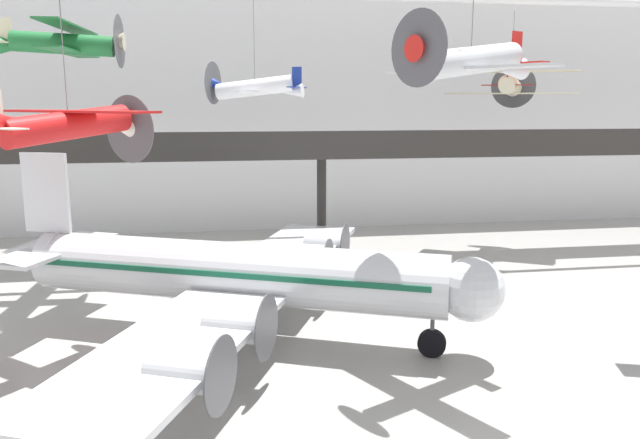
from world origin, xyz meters
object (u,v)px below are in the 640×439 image
airliner_silver_main (231,274)px  suspended_plane_red_highwing (68,124)px  suspended_plane_green_biplane (63,43)px  suspended_plane_silver_racer (471,61)px  suspended_plane_cream_biplane (511,85)px  suspended_plane_white_twin (255,88)px

airliner_silver_main → suspended_plane_red_highwing: size_ratio=3.10×
suspended_plane_green_biplane → suspended_plane_silver_racer: same height
suspended_plane_cream_biplane → suspended_plane_red_highwing: (-28.16, -16.95, -2.10)m
suspended_plane_cream_biplane → suspended_plane_green_biplane: size_ratio=1.07×
suspended_plane_white_twin → suspended_plane_silver_racer: (7.87, -14.51, 0.79)m
suspended_plane_cream_biplane → suspended_plane_white_twin: size_ratio=1.29×
suspended_plane_cream_biplane → suspended_plane_green_biplane: same height
suspended_plane_cream_biplane → suspended_plane_white_twin: bearing=136.7°
suspended_plane_white_twin → suspended_plane_red_highwing: size_ratio=0.77×
suspended_plane_white_twin → suspended_plane_green_biplane: suspended_plane_green_biplane is taller
airliner_silver_main → suspended_plane_white_twin: size_ratio=4.02×
suspended_plane_white_twin → suspended_plane_red_highwing: (-8.57, -10.78, -1.74)m
suspended_plane_red_highwing → airliner_silver_main: bearing=-36.3°
airliner_silver_main → suspended_plane_green_biplane: (-9.26, 9.91, 11.65)m
suspended_plane_cream_biplane → suspended_plane_red_highwing: suspended_plane_cream_biplane is taller
suspended_plane_white_twin → suspended_plane_silver_racer: 16.52m
airliner_silver_main → suspended_plane_green_biplane: size_ratio=3.32×
airliner_silver_main → suspended_plane_green_biplane: 17.88m
suspended_plane_green_biplane → suspended_plane_silver_racer: 24.36m
suspended_plane_green_biplane → suspended_plane_cream_biplane: bearing=12.9°
suspended_plane_cream_biplane → suspended_plane_green_biplane: 31.25m
suspended_plane_white_twin → suspended_plane_red_highwing: bearing=73.3°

